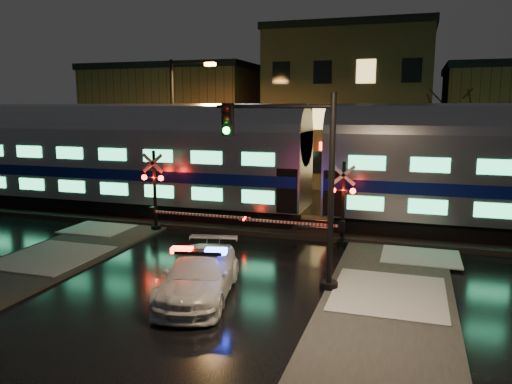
% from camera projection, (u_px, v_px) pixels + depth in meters
% --- Properties ---
extents(ground, '(120.00, 120.00, 0.00)m').
position_uv_depth(ground, '(231.00, 254.00, 20.69)').
color(ground, black).
rests_on(ground, ground).
extents(ballast, '(90.00, 4.20, 0.24)m').
position_uv_depth(ballast, '(265.00, 224.00, 25.37)').
color(ballast, black).
rests_on(ballast, ground).
extents(sidewalk_right, '(4.00, 20.00, 0.12)m').
position_uv_depth(sidewalk_right, '(383.00, 336.00, 13.10)').
color(sidewalk_right, '#2D2D2D').
rests_on(sidewalk_right, ground).
extents(building_left, '(14.00, 10.00, 9.00)m').
position_uv_depth(building_left, '(180.00, 124.00, 44.48)').
color(building_left, '#533420').
rests_on(building_left, ground).
extents(building_mid, '(12.00, 11.00, 11.50)m').
position_uv_depth(building_mid, '(351.00, 110.00, 40.25)').
color(building_mid, brown).
rests_on(building_mid, ground).
extents(train, '(51.00, 3.12, 5.92)m').
position_uv_depth(train, '(317.00, 162.00, 24.04)').
color(train, black).
rests_on(train, ballast).
extents(police_car, '(2.99, 5.34, 1.63)m').
position_uv_depth(police_car, '(199.00, 275.00, 15.85)').
color(police_car, white).
rests_on(police_car, ground).
extents(crossing_signal_right, '(5.26, 0.63, 3.72)m').
position_uv_depth(crossing_signal_right, '(334.00, 212.00, 21.43)').
color(crossing_signal_right, black).
rests_on(crossing_signal_right, ground).
extents(crossing_signal_left, '(5.59, 0.65, 3.95)m').
position_uv_depth(crossing_signal_left, '(161.00, 199.00, 23.91)').
color(crossing_signal_left, black).
rests_on(crossing_signal_left, ground).
extents(traffic_light, '(4.18, 0.73, 6.46)m').
position_uv_depth(traffic_light, '(300.00, 187.00, 16.16)').
color(traffic_light, black).
rests_on(traffic_light, ground).
extents(streetlight, '(2.94, 0.31, 8.79)m').
position_uv_depth(streetlight, '(177.00, 122.00, 30.32)').
color(streetlight, black).
rests_on(streetlight, ground).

